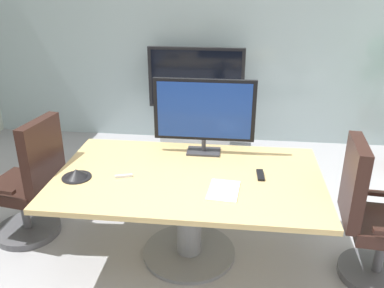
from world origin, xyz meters
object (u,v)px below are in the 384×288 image
Objects in this scene: conference_phone at (76,174)px; tv_monitor at (204,112)px; wall_display_unit at (196,115)px; office_chair_right at (372,225)px; remote_control at (260,175)px; conference_table at (188,195)px; office_chair_left at (30,189)px.

tv_monitor is at bearing 32.68° from conference_phone.
office_chair_right is at bearing -56.70° from wall_display_unit.
remote_control is (-0.82, 0.15, 0.28)m from office_chair_right.
conference_table is 2.25m from wall_display_unit.
office_chair_left is at bearing -166.90° from tv_monitor.
office_chair_right is (1.36, -0.10, -0.10)m from conference_table.
tv_monitor reaches higher than conference_phone.
office_chair_left is at bearing 175.61° from conference_table.
conference_table is at bearing -178.05° from remote_control.
remote_control is at bearing -71.77° from wall_display_unit.
tv_monitor reaches higher than wall_display_unit.
tv_monitor is 0.70m from remote_control.
office_chair_right is at bearing -22.95° from tv_monitor.
wall_display_unit is at bearing 160.07° from office_chair_left.
office_chair_right is 1.30× the size of tv_monitor.
tv_monitor reaches higher than remote_control.
tv_monitor is at bearing 136.89° from remote_control.
office_chair_left is 2.73m from office_chair_right.
conference_table is 1.37m from office_chair_right.
conference_table is 0.70m from tv_monitor.
wall_display_unit reaches higher than office_chair_left.
tv_monitor is 1.12m from conference_phone.
office_chair_right reaches higher than conference_phone.
office_chair_left is 0.83× the size of wall_display_unit.
conference_phone is at bearing -170.32° from conference_table.
tv_monitor is at bearing 112.15° from office_chair_left.
tv_monitor is (1.44, 0.34, 0.63)m from office_chair_left.
conference_phone is (-0.90, -0.58, -0.33)m from tv_monitor.
conference_table is 0.58m from remote_control.
office_chair_left is at bearing -118.98° from wall_display_unit.
office_chair_left is 2.44m from wall_display_unit.
remote_control is at bearing 4.74° from conference_table.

